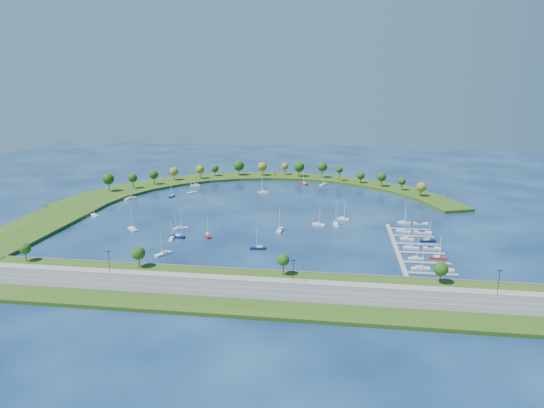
# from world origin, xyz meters

# --- Properties ---
(ground) EXTENTS (700.00, 700.00, 0.00)m
(ground) POSITION_xyz_m (0.00, 0.00, 0.00)
(ground) COLOR #07163D
(ground) RESTS_ON ground
(south_shoreline) EXTENTS (420.00, 43.10, 11.60)m
(south_shoreline) POSITION_xyz_m (0.03, -122.88, 1.00)
(south_shoreline) COLOR #2C4C14
(south_shoreline) RESTS_ON ground
(breakwater) EXTENTS (286.74, 247.64, 2.00)m
(breakwater) POSITION_xyz_m (-46.33, 48.72, 0.99)
(breakwater) COLOR #2C4C14
(breakwater) RESTS_ON ground
(breakwater_trees) EXTENTS (241.84, 93.58, 13.93)m
(breakwater_trees) POSITION_xyz_m (-20.37, 89.26, 10.30)
(breakwater_trees) COLOR #382314
(breakwater_trees) RESTS_ON breakwater
(harbor_tower) EXTENTS (2.60, 2.60, 4.69)m
(harbor_tower) POSITION_xyz_m (-9.04, 115.68, 4.40)
(harbor_tower) COLOR gray
(harbor_tower) RESTS_ON breakwater
(dock_system) EXTENTS (24.28, 82.00, 1.60)m
(dock_system) POSITION_xyz_m (85.30, -61.00, 0.35)
(dock_system) COLOR gray
(dock_system) RESTS_ON ground
(moored_boat_0) EXTENTS (8.53, 3.90, 12.11)m
(moored_boat_0) POSITION_xyz_m (-67.97, 71.29, 0.91)
(moored_boat_0) COLOR white
(moored_boat_0) RESTS_ON ground
(moored_boat_1) EXTENTS (3.23, 9.59, 13.88)m
(moored_boat_1) POSITION_xyz_m (15.77, -41.11, 0.97)
(moored_boat_1) COLOR white
(moored_boat_1) RESTS_ON ground
(moored_boat_2) EXTENTS (7.83, 4.11, 11.09)m
(moored_boat_2) POSITION_xyz_m (51.96, -12.61, 0.88)
(moored_boat_2) COLOR white
(moored_boat_2) RESTS_ON ground
(moored_boat_3) EXTENTS (5.58, 8.42, 12.09)m
(moored_boat_3) POSITION_xyz_m (-22.48, -55.94, 0.91)
(moored_boat_3) COLOR maroon
(moored_boat_3) RESTS_ON ground
(moored_boat_4) EXTENTS (8.20, 3.24, 11.73)m
(moored_boat_4) POSITION_xyz_m (8.33, -72.15, 0.90)
(moored_boat_4) COLOR #0A153F
(moored_boat_4) RESTS_ON ground
(moored_boat_5) EXTENTS (3.98, 6.79, 9.64)m
(moored_boat_5) POSITION_xyz_m (-9.35, 55.57, 0.85)
(moored_boat_5) COLOR #0A153F
(moored_boat_5) RESTS_ON ground
(moored_boat_6) EXTENTS (6.85, 8.33, 12.51)m
(moored_boat_6) POSITION_xyz_m (-36.55, -86.64, 0.92)
(moored_boat_6) COLOR white
(moored_boat_6) RESTS_ON ground
(moored_boat_7) EXTENTS (8.82, 3.68, 12.58)m
(moored_boat_7) POSITION_xyz_m (-8.31, 53.00, 0.92)
(moored_boat_7) COLOR white
(moored_boat_7) RESTS_ON ground
(moored_boat_8) EXTENTS (8.22, 4.36, 11.64)m
(moored_boat_8) POSITION_xyz_m (37.17, -26.49, 0.90)
(moored_boat_8) COLOR white
(moored_boat_8) RESTS_ON ground
(moored_boat_9) EXTENTS (7.82, 7.25, 12.26)m
(moored_boat_9) POSITION_xyz_m (-104.72, -26.10, 0.91)
(moored_boat_9) COLOR white
(moored_boat_9) RESTS_ON ground
(moored_boat_10) EXTENTS (3.37, 9.71, 14.03)m
(moored_boat_10) POSITION_xyz_m (47.47, -26.17, 0.97)
(moored_boat_10) COLOR white
(moored_boat_10) RESTS_ON ground
(moored_boat_11) EXTENTS (7.32, 7.59, 12.11)m
(moored_boat_11) POSITION_xyz_m (20.72, 89.94, 0.91)
(moored_boat_11) COLOR maroon
(moored_boat_11) RESTS_ON ground
(moored_boat_12) EXTENTS (3.32, 7.19, 10.20)m
(moored_boat_12) POSITION_xyz_m (-73.83, 30.92, 0.86)
(moored_boat_12) COLOR #0A153F
(moored_boat_12) RESTS_ON ground
(moored_boat_13) EXTENTS (6.70, 9.04, 13.22)m
(moored_boat_13) POSITION_xyz_m (-101.57, 20.39, 0.94)
(moored_boat_13) COLOR white
(moored_boat_13) RESTS_ON ground
(moored_boat_14) EXTENTS (8.43, 6.42, 12.40)m
(moored_boat_14) POSITION_xyz_m (-41.71, -45.38, 0.92)
(moored_boat_14) COLOR white
(moored_boat_14) RESTS_ON ground
(moored_boat_15) EXTENTS (3.38, 7.65, 10.87)m
(moored_boat_15) POSITION_xyz_m (-40.42, -63.99, 0.88)
(moored_boat_15) COLOR white
(moored_boat_15) RESTS_ON ground
(moored_boat_16) EXTENTS (8.18, 8.23, 13.33)m
(moored_boat_16) POSITION_xyz_m (-68.43, -50.37, 0.95)
(moored_boat_16) COLOR white
(moored_boat_16) RESTS_ON ground
(moored_boat_17) EXTENTS (7.56, 6.35, 11.43)m
(moored_boat_17) POSITION_xyz_m (-62.51, 45.55, 0.89)
(moored_boat_17) COLOR white
(moored_boat_17) RESTS_ON ground
(moored_boat_18) EXTENTS (9.10, 4.91, 12.88)m
(moored_boat_18) POSITION_xyz_m (-38.46, -59.56, 0.93)
(moored_boat_18) COLOR #0A153F
(moored_boat_18) RESTS_ON ground
(moored_boat_19) EXTENTS (6.65, 8.33, 12.40)m
(moored_boat_19) POSITION_xyz_m (37.21, 89.34, 0.92)
(moored_boat_19) COLOR white
(moored_boat_19) RESTS_ON ground
(docked_boat_0) EXTENTS (8.61, 3.71, 12.26)m
(docked_boat_0) POSITION_xyz_m (85.52, -89.02, 0.91)
(docked_boat_0) COLOR white
(docked_boat_0) RESTS_ON ground
(docked_boat_1) EXTENTS (8.15, 3.04, 1.62)m
(docked_boat_1) POSITION_xyz_m (95.98, -89.41, 0.60)
(docked_boat_1) COLOR white
(docked_boat_1) RESTS_ON ground
(docked_boat_2) EXTENTS (7.50, 3.01, 10.72)m
(docked_boat_2) POSITION_xyz_m (85.54, -76.24, 0.87)
(docked_boat_2) COLOR white
(docked_boat_2) RESTS_ON ground
(docked_boat_3) EXTENTS (8.00, 3.29, 11.42)m
(docked_boat_3) POSITION_xyz_m (96.03, -74.33, 0.89)
(docked_boat_3) COLOR maroon
(docked_boat_3) RESTS_ON ground
(docked_boat_4) EXTENTS (7.90, 2.60, 11.45)m
(docked_boat_4) POSITION_xyz_m (85.53, -61.18, 0.89)
(docked_boat_4) COLOR white
(docked_boat_4) RESTS_ON ground
(docked_boat_5) EXTENTS (8.83, 2.67, 1.79)m
(docked_boat_5) POSITION_xyz_m (95.97, -60.40, 0.66)
(docked_boat_5) COLOR white
(docked_boat_5) RESTS_ON ground
(docked_boat_6) EXTENTS (7.55, 3.10, 10.77)m
(docked_boat_6) POSITION_xyz_m (85.54, -46.69, 0.87)
(docked_boat_6) COLOR white
(docked_boat_6) RESTS_ON ground
(docked_boat_7) EXTENTS (8.41, 3.60, 11.98)m
(docked_boat_7) POSITION_xyz_m (96.02, -48.67, 0.91)
(docked_boat_7) COLOR #0A153F
(docked_boat_7) RESTS_ON ground
(docked_boat_8) EXTENTS (8.39, 3.17, 12.04)m
(docked_boat_8) POSITION_xyz_m (85.52, -33.23, 0.91)
(docked_boat_8) COLOR white
(docked_boat_8) RESTS_ON ground
(docked_boat_9) EXTENTS (9.53, 3.53, 1.90)m
(docked_boat_9) POSITION_xyz_m (95.96, -34.10, 0.70)
(docked_boat_9) COLOR white
(docked_boat_9) RESTS_ON ground
(docked_boat_10) EXTENTS (7.85, 3.05, 11.24)m
(docked_boat_10) POSITION_xyz_m (87.93, -16.19, 0.89)
(docked_boat_10) COLOR white
(docked_boat_10) RESTS_ON ground
(docked_boat_11) EXTENTS (8.75, 3.10, 1.75)m
(docked_boat_11) POSITION_xyz_m (97.87, -16.16, 0.64)
(docked_boat_11) COLOR white
(docked_boat_11) RESTS_ON ground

